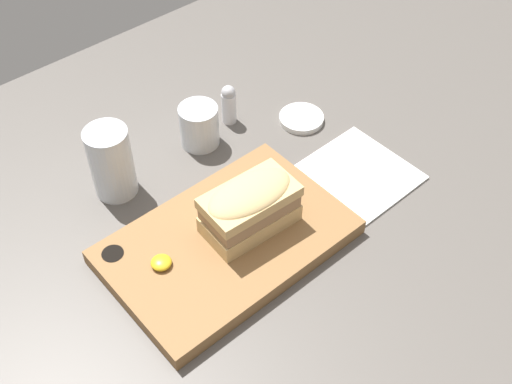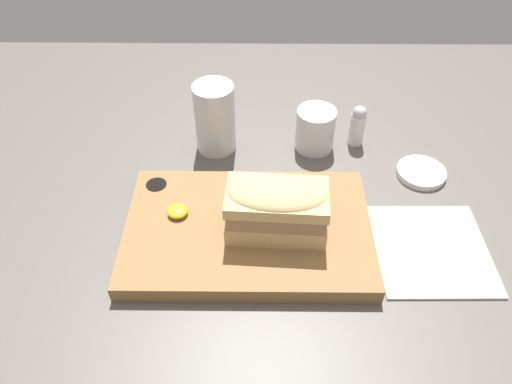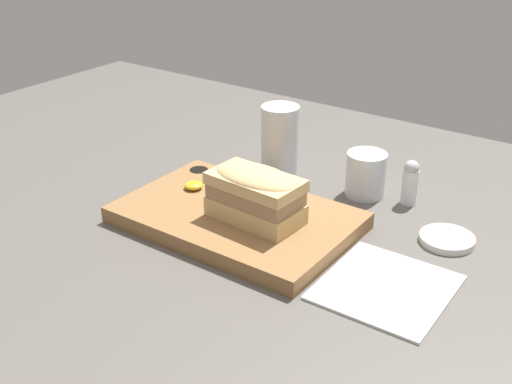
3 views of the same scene
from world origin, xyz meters
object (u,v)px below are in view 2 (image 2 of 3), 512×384
serving_board (247,230)px  napkin (431,249)px  water_glass (215,122)px  sandwich (277,206)px  wine_glass (315,130)px  salt_shaker (358,125)px  condiment_dish (421,173)px

serving_board → napkin: 26.11cm
water_glass → napkin: bearing=-35.9°
sandwich → wine_glass: sandwich is taller
wine_glass → napkin: bearing=-57.4°
water_glass → wine_glass: water_glass is taller
salt_shaker → condiment_dish: size_ratio=0.96×
water_glass → salt_shaker: size_ratio=1.61×
napkin → water_glass: bearing=144.1°
water_glass → napkin: 39.58cm
serving_board → condiment_dish: size_ratio=4.39×
water_glass → salt_shaker: water_glass is taller
water_glass → sandwich: bearing=-65.2°
water_glass → wine_glass: size_ratio=1.65×
water_glass → condiment_dish: bearing=-11.8°
salt_shaker → condiment_dish: bearing=-41.0°
wine_glass → napkin: 27.78cm
serving_board → napkin: bearing=-5.2°
napkin → salt_shaker: size_ratio=2.22×
sandwich → water_glass: size_ratio=1.15×
serving_board → sandwich: (4.01, -0.61, 5.62)cm
sandwich → salt_shaker: 26.96cm
sandwich → condiment_dish: size_ratio=1.77×
napkin → wine_glass: bearing=122.6°
serving_board → napkin: size_ratio=2.08×
sandwich → wine_glass: (7.10, 21.49, -3.36)cm
sandwich → condiment_dish: bearing=30.4°
sandwich → napkin: bearing=-4.5°
water_glass → condiment_dish: water_glass is taller
condiment_dish → wine_glass: bearing=156.7°
wine_glass → condiment_dish: wine_glass is taller
water_glass → wine_glass: 17.03cm
salt_shaker → wine_glass: bearing=-171.5°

